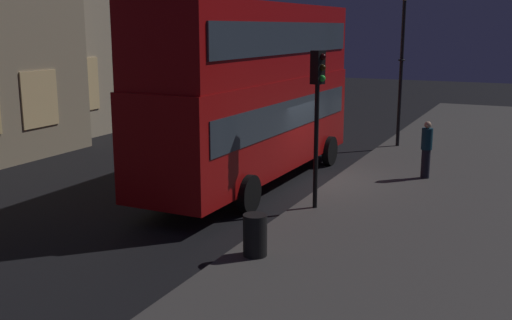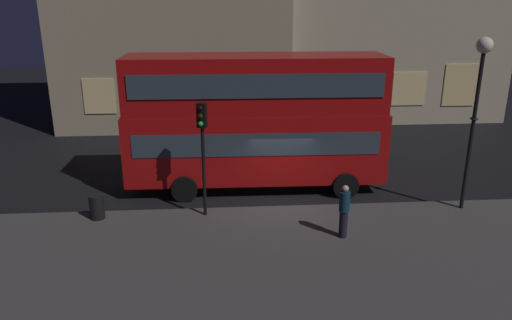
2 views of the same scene
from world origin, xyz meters
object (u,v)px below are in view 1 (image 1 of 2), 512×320
object	(u,v)px
double_decker_bus	(253,86)
street_lamp	(403,26)
litter_bin	(255,235)
traffic_light_near_kerb	(318,97)
pedestrian	(426,149)

from	to	relation	value
double_decker_bus	street_lamp	size ratio (longest dim) A/B	1.68
litter_bin	street_lamp	bearing A→B (deg)	-0.18
double_decker_bus	traffic_light_near_kerb	world-z (taller)	double_decker_bus
street_lamp	traffic_light_near_kerb	bearing A→B (deg)	179.57
traffic_light_near_kerb	litter_bin	size ratio (longest dim) A/B	4.63
litter_bin	pedestrian	bearing A→B (deg)	-13.53
traffic_light_near_kerb	street_lamp	distance (m)	9.78
double_decker_bus	litter_bin	distance (m)	6.99
double_decker_bus	pedestrian	size ratio (longest dim) A/B	5.79
double_decker_bus	pedestrian	distance (m)	5.85
street_lamp	double_decker_bus	bearing A→B (deg)	159.19
double_decker_bus	litter_bin	bearing A→B (deg)	-153.32
pedestrian	litter_bin	world-z (taller)	pedestrian
traffic_light_near_kerb	pedestrian	bearing A→B (deg)	-8.12
traffic_light_near_kerb	pedestrian	xyz separation A→B (m)	(4.59, -2.06, -2.02)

